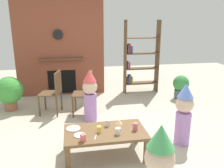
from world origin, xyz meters
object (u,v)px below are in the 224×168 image
Objects in this scene: paper_cup_near_right at (99,129)px; child_by_the_chairs at (90,94)px; dining_chair_middle at (87,91)px; paper_cup_near_left at (135,127)px; dining_chair_left at (54,90)px; potted_plant_short at (9,91)px; birthday_cake_slice at (119,122)px; child_in_pink at (184,113)px; paper_plate_rear at (73,128)px; bookshelf at (139,60)px; paper_plate_front at (80,135)px; coffee_table at (105,134)px; paper_cup_center at (118,131)px; paper_cup_far_left at (83,138)px; potted_plant_tall at (181,86)px; paper_cup_far_right at (108,123)px.

child_by_the_chairs is (-0.01, 1.27, 0.11)m from paper_cup_near_right.
child_by_the_chairs is at bearing 105.66° from dining_chair_middle.
dining_chair_left reaches higher than paper_cup_near_left.
child_by_the_chairs is 1.38× the size of potted_plant_short.
child_in_pink is at bearing -4.68° from birthday_cake_slice.
paper_cup_near_right reaches higher than paper_plate_rear.
paper_plate_front is (-1.69, -2.94, -0.48)m from bookshelf.
paper_cup_center reaches higher than coffee_table.
child_in_pink reaches higher than paper_cup_center.
paper_cup_center is at bearing 6.10° from child_by_the_chairs.
bookshelf reaches higher than paper_cup_far_left.
paper_cup_near_right is 0.40m from paper_plate_rear.
potted_plant_tall reaches higher than birthday_cake_slice.
bookshelf is 2.77m from child_in_pink.
dining_chair_middle is (-0.05, 1.61, 0.08)m from paper_cup_near_right.
bookshelf reaches higher than coffee_table.
potted_plant_tall is at bearing 43.22° from paper_cup_far_left.
paper_plate_rear is (-1.78, -2.72, -0.48)m from bookshelf.
coffee_table is 1.28× the size of dining_chair_left.
potted_plant_short reaches higher than paper_cup_far_left.
paper_cup_far_right is 0.57× the size of paper_plate_front.
coffee_table is at bearing -49.85° from potted_plant_short.
coffee_table is 12.31× the size of paper_cup_far_right.
paper_cup_far_right is at bearing 69.12° from coffee_table.
coffee_table is 1.28× the size of dining_chair_middle.
potted_plant_tall reaches higher than paper_cup_near_left.
potted_plant_tall is at bearing 44.26° from coffee_table.
birthday_cake_slice is 0.11× the size of dining_chair_left.
paper_cup_far_left is at bearing 116.79° from dining_chair_left.
paper_cup_near_right is 0.09× the size of child_by_the_chairs.
dining_chair_middle is at bearing 179.48° from dining_chair_left.
paper_cup_far_right is at bearing 109.54° from paper_cup_center.
paper_plate_rear is 1.70m from child_in_pink.
paper_cup_near_left is 1.72m from dining_chair_middle.
paper_cup_far_left is 0.16m from paper_plate_front.
child_in_pink reaches higher than birthday_cake_slice.
paper_cup_far_right is at bearing 44.88° from paper_cup_far_left.
potted_plant_tall reaches higher than paper_cup_near_right.
paper_cup_near_left is 0.52m from paper_cup_near_right.
birthday_cake_slice is at bearing 4.25° from paper_plate_rear.
bookshelf is at bearing 141.86° from potted_plant_tall.
paper_cup_near_right is at bearing -128.95° from paper_cup_far_right.
bookshelf is at bearing -97.11° from child_in_pink.
paper_cup_center is 0.13× the size of potted_plant_short.
dining_chair_middle is at bearing -138.72° from bookshelf.
paper_plate_front is at bearing -139.04° from potted_plant_tall.
paper_cup_near_left is at bearing -29.12° from paper_cup_far_right.
paper_cup_center is 1.12m from child_in_pink.
child_by_the_chairs is (0.34, 1.09, 0.15)m from paper_plate_rear.
dining_chair_middle is (0.19, 1.80, 0.08)m from paper_cup_far_left.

